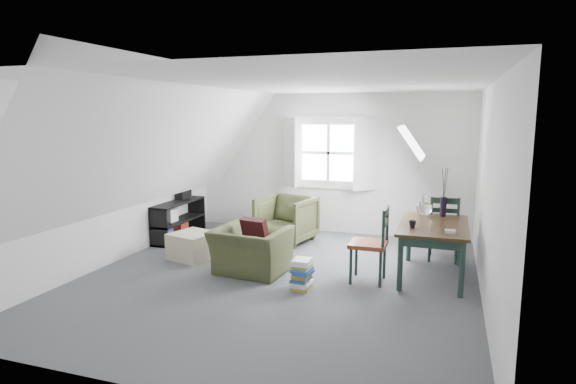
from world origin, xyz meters
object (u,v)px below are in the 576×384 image
(armchair_near, at_px, (251,273))
(magazine_stack, at_px, (302,274))
(ottoman, at_px, (193,246))
(media_shelf, at_px, (175,222))
(armchair_far, at_px, (286,242))
(dining_table, at_px, (434,231))
(dining_chair_near, at_px, (371,243))
(dining_chair_far, at_px, (444,227))

(armchair_near, height_order, magazine_stack, magazine_stack)
(ottoman, bearing_deg, media_shelf, 133.40)
(armchair_far, xyz_separation_m, media_shelf, (-1.89, -0.41, 0.29))
(dining_table, bearing_deg, magazine_stack, -151.53)
(armchair_far, distance_m, dining_table, 2.70)
(dining_chair_near, bearing_deg, media_shelf, -116.80)
(ottoman, bearing_deg, armchair_near, -17.74)
(armchair_near, bearing_deg, dining_chair_far, -144.49)
(ottoman, bearing_deg, magazine_stack, -20.21)
(armchair_far, bearing_deg, magazine_stack, -54.23)
(armchair_far, xyz_separation_m, dining_chair_near, (1.66, -1.50, 0.51))
(ottoman, height_order, media_shelf, media_shelf)
(dining_table, bearing_deg, ottoman, 179.93)
(dining_table, xyz_separation_m, media_shelf, (-4.29, 0.65, -0.33))
(dining_chair_far, bearing_deg, ottoman, 15.34)
(dining_chair_far, bearing_deg, dining_table, 79.79)
(dining_chair_far, bearing_deg, magazine_stack, 46.17)
(armchair_far, distance_m, dining_chair_far, 2.59)
(dining_table, distance_m, media_shelf, 4.35)
(armchair_near, distance_m, dining_table, 2.49)
(armchair_near, distance_m, armchair_far, 1.68)
(media_shelf, relative_size, magazine_stack, 3.42)
(ottoman, height_order, dining_table, dining_table)
(dining_chair_near, xyz_separation_m, magazine_stack, (-0.76, -0.54, -0.32))
(media_shelf, height_order, magazine_stack, media_shelf)
(armchair_far, relative_size, media_shelf, 0.68)
(armchair_near, height_order, dining_chair_near, dining_chair_near)
(armchair_near, relative_size, media_shelf, 0.75)
(armchair_near, bearing_deg, armchair_far, -82.47)
(armchair_near, xyz_separation_m, dining_table, (2.34, 0.61, 0.62))
(ottoman, xyz_separation_m, dining_table, (3.42, 0.26, 0.43))
(dining_table, height_order, dining_chair_far, dining_chair_far)
(ottoman, distance_m, magazine_stack, 2.05)
(ottoman, height_order, magazine_stack, ottoman)
(armchair_near, xyz_separation_m, magazine_stack, (0.84, -0.36, 0.19))
(ottoman, relative_size, magazine_stack, 1.57)
(armchair_near, bearing_deg, media_shelf, -27.63)
(dining_chair_near, bearing_deg, magazine_stack, -64.60)
(dining_chair_near, bearing_deg, armchair_far, -141.83)
(ottoman, bearing_deg, dining_chair_far, 17.03)
(armchair_near, xyz_separation_m, media_shelf, (-1.95, 1.26, 0.29))
(dining_chair_far, relative_size, dining_chair_near, 0.99)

